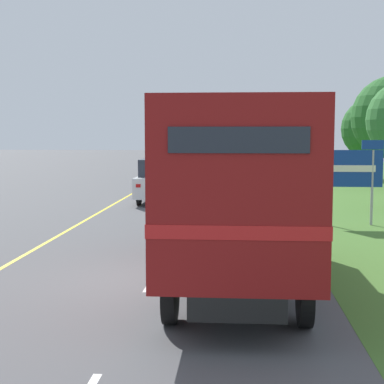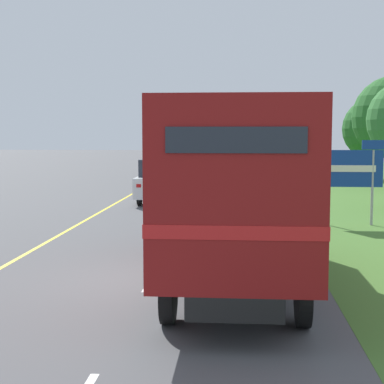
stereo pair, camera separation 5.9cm
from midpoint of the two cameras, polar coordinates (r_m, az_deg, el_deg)
ground_plane at (r=12.81m, az=-4.00°, el=-8.55°), size 200.00×200.00×0.00m
edge_line_yellow at (r=31.70m, az=-5.66°, el=-0.04°), size 0.12×72.11×0.01m
centre_dash_near at (r=13.13m, az=-3.79°, el=-8.18°), size 0.12×2.60×0.01m
centre_dash_mid_a at (r=19.56m, az=-1.03°, el=-3.57°), size 0.12×2.60×0.01m
centre_dash_mid_b at (r=26.07m, az=0.35°, el=-1.24°), size 0.12×2.60×0.01m
centre_dash_far at (r=32.62m, az=1.17°, el=0.15°), size 0.12×2.60×0.01m
centre_dash_farthest at (r=39.19m, az=1.72°, el=1.08°), size 0.12×2.60×0.01m
horse_trailer_truck at (r=12.01m, az=4.31°, el=0.45°), size 2.58×8.58×3.70m
lead_car_white at (r=27.00m, az=-3.25°, el=1.12°), size 1.80×4.26×2.00m
lead_car_red_ahead at (r=42.35m, az=4.32°, el=2.72°), size 1.80×4.13×1.93m
lead_car_silver_ahead at (r=57.23m, az=0.70°, el=3.47°), size 1.80×3.84×1.86m
highway_sign at (r=20.89m, az=15.03°, el=2.03°), size 2.28×0.09×2.93m
roadside_tree_far at (r=42.87m, az=17.06°, el=5.89°), size 4.29×4.29×5.64m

